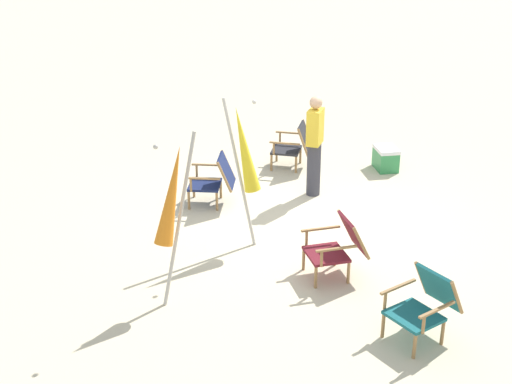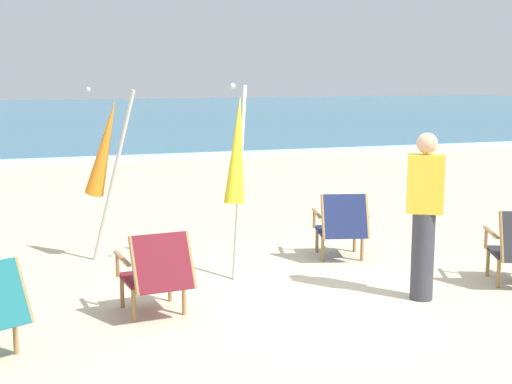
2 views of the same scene
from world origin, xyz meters
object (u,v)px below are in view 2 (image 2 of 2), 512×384
object	(u,v)px
beach_chair_back_left	(342,224)
umbrella_furled_yellow	(237,151)
umbrella_furled_orange	(105,149)
beach_chair_mid_center	(157,271)
person_near_chairs	(424,215)

from	to	relation	value
beach_chair_back_left	umbrella_furled_yellow	size ratio (longest dim) A/B	0.39
umbrella_furled_orange	umbrella_furled_yellow	distance (m)	1.63
beach_chair_mid_center	person_near_chairs	bearing A→B (deg)	-6.79
beach_chair_mid_center	umbrella_furled_orange	world-z (taller)	umbrella_furled_orange
person_near_chairs	beach_chair_back_left	bearing A→B (deg)	93.95
beach_chair_back_left	person_near_chairs	world-z (taller)	person_near_chairs
beach_chair_back_left	umbrella_furled_yellow	xyz separation A→B (m)	(-1.36, -0.26, 0.93)
beach_chair_back_left	person_near_chairs	distance (m)	1.65
beach_chair_mid_center	umbrella_furled_yellow	world-z (taller)	umbrella_furled_yellow
beach_chair_back_left	beach_chair_mid_center	world-z (taller)	beach_chair_back_left
beach_chair_back_left	umbrella_furled_orange	size ratio (longest dim) A/B	0.40
umbrella_furled_orange	umbrella_furled_yellow	xyz separation A→B (m)	(1.27, -1.03, 0.04)
umbrella_furled_orange	person_near_chairs	xyz separation A→B (m)	(2.74, -2.37, -0.49)
beach_chair_back_left	umbrella_furled_yellow	bearing A→B (deg)	-169.18
umbrella_furled_yellow	beach_chair_back_left	bearing A→B (deg)	10.82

